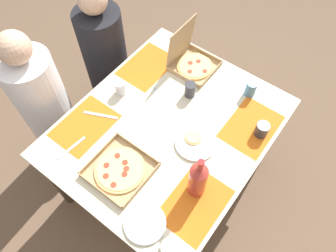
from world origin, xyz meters
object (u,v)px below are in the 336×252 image
cup_clear_left (120,88)px  cup_dark (262,130)px  diner_right_seat (107,62)px  plate_near_right (145,223)px  soda_bottle (198,179)px  pizza_box_center (120,170)px  cup_clear_right (251,89)px  condiment_bowl (171,248)px  plate_near_left (196,142)px  cup_red (190,90)px  diner_left_seat (48,110)px  pizza_box_corner_right (192,61)px

cup_clear_left → cup_dark: bearing=-72.9°
cup_dark → diner_right_seat: bearing=89.5°
plate_near_right → cup_clear_left: cup_clear_left is taller
soda_bottle → cup_dark: 0.52m
pizza_box_center → cup_clear_right: 0.92m
cup_clear_right → condiment_bowl: cup_clear_right is taller
plate_near_left → cup_red: (0.26, 0.22, 0.04)m
plate_near_left → diner_left_seat: (-0.29, 0.99, -0.21)m
plate_near_right → cup_dark: bearing=-14.2°
pizza_box_corner_right → diner_right_seat: bearing=105.7°
pizza_box_center → diner_right_seat: 1.04m
cup_dark → diner_left_seat: (-0.56, 1.25, -0.24)m
pizza_box_center → cup_red: cup_red is taller
cup_clear_right → pizza_box_center: bearing=161.3°
cup_dark → cup_red: cup_red is taller
diner_left_seat → pizza_box_corner_right: bearing=-40.2°
plate_near_left → diner_right_seat: 1.05m
plate_near_left → cup_clear_right: size_ratio=2.31×
cup_dark → diner_left_seat: bearing=114.3°
diner_right_seat → cup_dark: bearing=-90.5°
cup_clear_left → cup_clear_right: bearing=-53.7°
pizza_box_corner_right → soda_bottle: 0.86m
soda_bottle → cup_clear_left: 0.77m
pizza_box_corner_right → condiment_bowl: 1.16m
soda_bottle → plate_near_right: bearing=161.8°
plate_near_left → diner_right_seat: (0.28, 0.99, -0.23)m
pizza_box_center → plate_near_right: size_ratio=1.49×
pizza_box_center → condiment_bowl: (-0.16, -0.46, 0.01)m
diner_left_seat → condiment_bowl: bearing=-101.4°
soda_bottle → diner_right_seat: diner_right_seat is taller
pizza_box_corner_right → cup_red: size_ratio=3.05×
cup_dark → cup_red: (-0.01, 0.48, 0.01)m
diner_right_seat → cup_red: bearing=-91.9°
diner_left_seat → cup_clear_right: bearing=-53.6°
condiment_bowl → diner_left_seat: 1.27m
plate_near_right → condiment_bowl: condiment_bowl is taller
plate_near_right → cup_clear_right: bearing=-0.5°
condiment_bowl → cup_dark: bearing=-2.0°
soda_bottle → condiment_bowl: 0.34m
pizza_box_center → cup_clear_left: cup_clear_left is taller
cup_red → cup_clear_left: (-0.24, 0.35, -0.00)m
soda_bottle → cup_red: 0.62m
plate_near_left → condiment_bowl: bearing=-156.7°
plate_near_left → diner_left_seat: 1.05m
soda_bottle → pizza_box_corner_right: bearing=36.4°
cup_red → condiment_bowl: (-0.80, -0.45, -0.03)m
plate_near_right → condiment_bowl: 0.17m
plate_near_left → plate_near_right: bearing=-173.5°
pizza_box_center → diner_right_seat: (0.66, 0.76, -0.23)m
plate_near_right → soda_bottle: soda_bottle is taller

